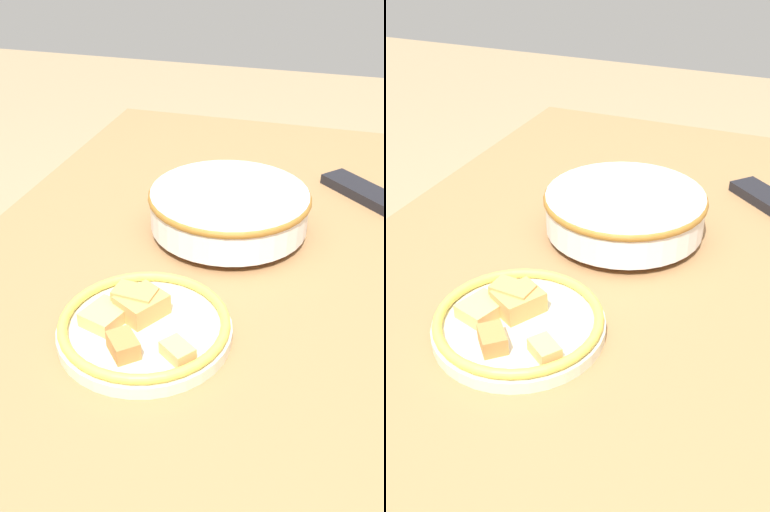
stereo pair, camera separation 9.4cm
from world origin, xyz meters
TOP-DOWN VIEW (x-y plane):
  - dining_table at (0.00, 0.00)m, footprint 1.40×0.99m
  - noodle_bowl at (-0.11, -0.06)m, footprint 0.29×0.29m
  - food_plate at (0.21, -0.11)m, footprint 0.24×0.24m
  - tv_remote at (-0.32, 0.16)m, footprint 0.17×0.18m

SIDE VIEW (x-z plane):
  - dining_table at x=0.00m, z-range 0.29..1.04m
  - tv_remote at x=-0.32m, z-range 0.74..0.76m
  - food_plate at x=0.21m, z-range 0.73..0.79m
  - noodle_bowl at x=-0.11m, z-range 0.75..0.83m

